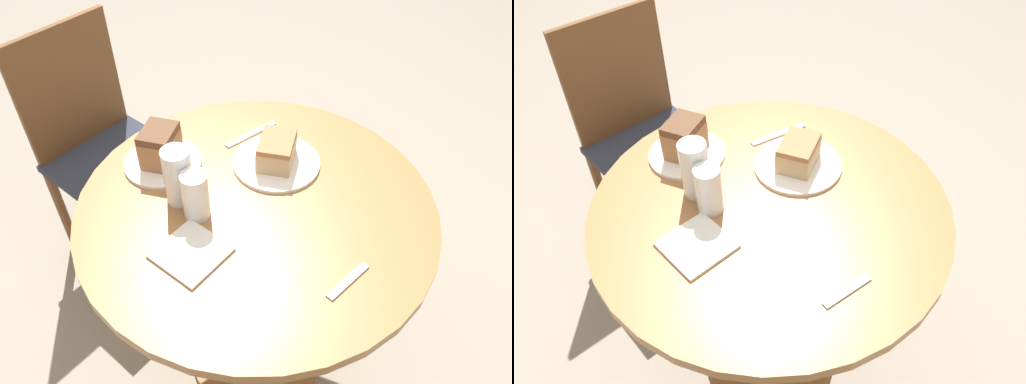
# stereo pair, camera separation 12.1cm
# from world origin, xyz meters

# --- Properties ---
(ground_plane) EXTENTS (8.00, 8.00, 0.00)m
(ground_plane) POSITION_xyz_m (0.00, 0.00, 0.00)
(ground_plane) COLOR gray
(table) EXTENTS (0.90, 0.90, 0.77)m
(table) POSITION_xyz_m (0.00, 0.00, 0.59)
(table) COLOR #9E6B3D
(table) RESTS_ON ground_plane
(chair) EXTENTS (0.43, 0.45, 0.91)m
(chair) POSITION_xyz_m (0.09, 0.79, 0.48)
(chair) COLOR brown
(chair) RESTS_ON ground_plane
(plate_near) EXTENTS (0.23, 0.23, 0.01)m
(plate_near) POSITION_xyz_m (0.15, 0.05, 0.77)
(plate_near) COLOR white
(plate_near) RESTS_ON table
(plate_far) EXTENTS (0.21, 0.21, 0.01)m
(plate_far) POSITION_xyz_m (-0.04, 0.29, 0.77)
(plate_far) COLOR white
(plate_far) RESTS_ON table
(cake_slice_near) EXTENTS (0.15, 0.13, 0.07)m
(cake_slice_near) POSITION_xyz_m (0.15, 0.05, 0.82)
(cake_slice_near) COLOR tan
(cake_slice_near) RESTS_ON plate_near
(cake_slice_far) EXTENTS (0.13, 0.12, 0.10)m
(cake_slice_far) POSITION_xyz_m (-0.04, 0.29, 0.83)
(cake_slice_far) COLOR #9E6B42
(cake_slice_far) RESTS_ON plate_far
(glass_lemonade) EXTENTS (0.07, 0.07, 0.15)m
(glass_lemonade) POSITION_xyz_m (-0.10, 0.16, 0.84)
(glass_lemonade) COLOR beige
(glass_lemonade) RESTS_ON table
(glass_water) EXTENTS (0.06, 0.06, 0.13)m
(glass_water) POSITION_xyz_m (-0.12, 0.09, 0.83)
(glass_water) COLOR silver
(glass_water) RESTS_ON table
(napkin_stack) EXTENTS (0.14, 0.14, 0.01)m
(napkin_stack) POSITION_xyz_m (-0.21, 0.02, 0.77)
(napkin_stack) COLOR silver
(napkin_stack) RESTS_ON table
(fork) EXTENTS (0.18, 0.05, 0.00)m
(fork) POSITION_xyz_m (0.21, 0.18, 0.77)
(fork) COLOR silver
(fork) RESTS_ON table
(spoon) EXTENTS (0.13, 0.03, 0.00)m
(spoon) POSITION_xyz_m (-0.06, -0.30, 0.77)
(spoon) COLOR silver
(spoon) RESTS_ON table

